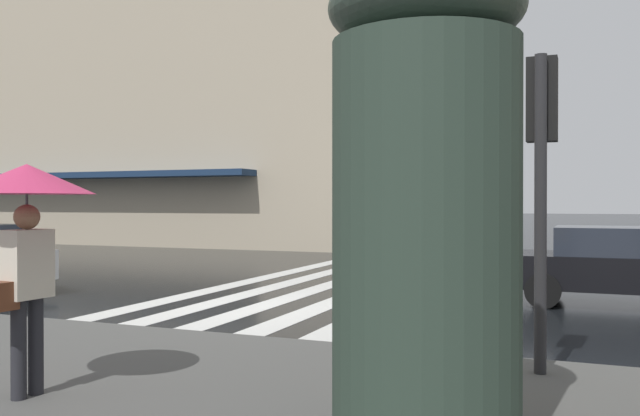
% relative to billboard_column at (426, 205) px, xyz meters
% --- Properties ---
extents(ground_plane, '(220.00, 220.00, 0.00)m').
position_rel_billboard_column_xyz_m(ground_plane, '(6.16, 4.52, -1.83)').
color(ground_plane, black).
extents(zebra_crossing, '(13.00, 4.50, 0.01)m').
position_rel_billboard_column_xyz_m(zebra_crossing, '(10.16, 4.39, -1.83)').
color(zebra_crossing, silver).
rests_on(zebra_crossing, ground_plane).
extents(haussmann_block_mid, '(20.39, 24.20, 23.45)m').
position_rel_billboard_column_xyz_m(haussmann_block_mid, '(28.25, 19.43, 9.65)').
color(haussmann_block_mid, tan).
rests_on(haussmann_block_mid, ground_plane).
extents(billboard_column, '(1.32, 1.32, 3.27)m').
position_rel_billboard_column_xyz_m(billboard_column, '(0.00, 0.00, 0.00)').
color(billboard_column, '#28382D').
rests_on(billboard_column, sidewalk_pavement).
extents(traffic_signal_post, '(0.44, 0.30, 3.16)m').
position_rel_billboard_column_xyz_m(traffic_signal_post, '(2.65, -0.57, 0.61)').
color(traffic_signal_post, '#232326').
rests_on(traffic_signal_post, sidewalk_pavement).
extents(car_black, '(1.85, 4.10, 1.41)m').
position_rel_billboard_column_xyz_m(car_black, '(8.66, -1.55, -1.07)').
color(car_black, black).
rests_on(car_black, ground_plane).
extents(pedestrian_with_floral_umbrella, '(1.16, 1.16, 2.03)m').
position_rel_billboard_column_xyz_m(pedestrian_with_floral_umbrella, '(0.01, 3.53, 0.01)').
color(pedestrian_with_floral_umbrella, beige).
rests_on(pedestrian_with_floral_umbrella, sidewalk_pavement).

